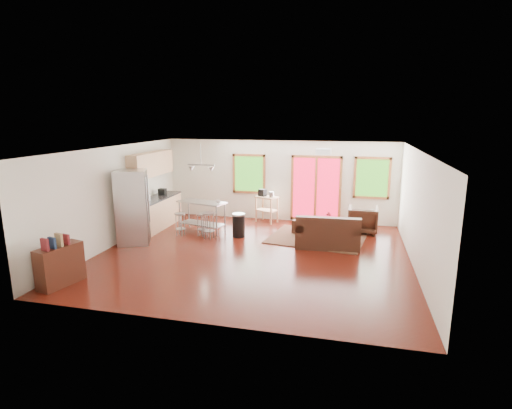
% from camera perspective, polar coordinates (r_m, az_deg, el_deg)
% --- Properties ---
extents(floor, '(7.50, 7.00, 0.02)m').
position_cam_1_polar(floor, '(10.00, -0.40, -7.15)').
color(floor, '#3A0E08').
rests_on(floor, ground).
extents(ceiling, '(7.50, 7.00, 0.02)m').
position_cam_1_polar(ceiling, '(9.45, -0.43, 7.99)').
color(ceiling, white).
rests_on(ceiling, ground).
extents(back_wall, '(7.50, 0.02, 2.60)m').
position_cam_1_polar(back_wall, '(13.02, 3.31, 3.41)').
color(back_wall, white).
rests_on(back_wall, ground).
extents(left_wall, '(0.02, 7.00, 2.60)m').
position_cam_1_polar(left_wall, '(11.14, -19.54, 1.16)').
color(left_wall, white).
rests_on(left_wall, ground).
extents(right_wall, '(0.02, 7.00, 2.60)m').
position_cam_1_polar(right_wall, '(9.49, 22.21, -0.94)').
color(right_wall, white).
rests_on(right_wall, ground).
extents(front_wall, '(7.50, 0.02, 2.60)m').
position_cam_1_polar(front_wall, '(6.41, -8.04, -6.32)').
color(front_wall, white).
rests_on(front_wall, ground).
extents(window_left, '(1.10, 0.05, 1.30)m').
position_cam_1_polar(window_left, '(13.15, -1.02, 4.41)').
color(window_left, '#204E11').
rests_on(window_left, back_wall).
extents(french_doors, '(1.60, 0.05, 2.10)m').
position_cam_1_polar(french_doors, '(12.85, 8.54, 2.27)').
color(french_doors, '#A10C24').
rests_on(french_doors, back_wall).
extents(window_right, '(1.10, 0.05, 1.30)m').
position_cam_1_polar(window_right, '(12.75, 16.24, 3.65)').
color(window_right, '#204E11').
rests_on(window_right, back_wall).
extents(rug, '(2.81, 2.33, 0.03)m').
position_cam_1_polar(rug, '(11.34, 8.64, -4.77)').
color(rug, '#465732').
rests_on(rug, floor).
extents(loveseat, '(1.67, 1.00, 0.87)m').
position_cam_1_polar(loveseat, '(10.62, 10.20, -4.17)').
color(loveseat, black).
rests_on(loveseat, floor).
extents(coffee_table, '(1.15, 0.79, 0.43)m').
position_cam_1_polar(coffee_table, '(11.34, 10.44, -2.96)').
color(coffee_table, '#3A1910').
rests_on(coffee_table, floor).
extents(armchair, '(0.86, 0.80, 0.85)m').
position_cam_1_polar(armchair, '(12.11, 15.02, -1.92)').
color(armchair, black).
rests_on(armchair, floor).
extents(ottoman, '(0.78, 0.78, 0.41)m').
position_cam_1_polar(ottoman, '(11.77, 7.12, -3.11)').
color(ottoman, black).
rests_on(ottoman, floor).
extents(vase, '(0.21, 0.22, 0.33)m').
position_cam_1_polar(vase, '(11.35, 10.30, -2.15)').
color(vase, silver).
rests_on(vase, coffee_table).
extents(book, '(0.22, 0.06, 0.29)m').
position_cam_1_polar(book, '(11.15, 11.22, -2.32)').
color(book, maroon).
rests_on(book, coffee_table).
extents(cabinets, '(0.64, 2.24, 2.30)m').
position_cam_1_polar(cabinets, '(12.51, -14.17, 0.95)').
color(cabinets, tan).
rests_on(cabinets, floor).
extents(refrigerator, '(1.03, 1.02, 1.98)m').
position_cam_1_polar(refrigerator, '(11.11, -17.20, -0.35)').
color(refrigerator, '#B7BABC').
rests_on(refrigerator, floor).
extents(island, '(1.54, 0.91, 0.91)m').
position_cam_1_polar(island, '(11.84, -7.73, -0.92)').
color(island, '#B7BABC').
rests_on(island, floor).
extents(cup, '(0.13, 0.11, 0.12)m').
position_cam_1_polar(cup, '(11.30, -5.44, 0.48)').
color(cup, white).
rests_on(cup, island).
extents(bar_stool_a, '(0.33, 0.33, 0.66)m').
position_cam_1_polar(bar_stool_a, '(11.58, -10.81, -2.04)').
color(bar_stool_a, '#B7BABC').
rests_on(bar_stool_a, floor).
extents(bar_stool_b, '(0.38, 0.38, 0.64)m').
position_cam_1_polar(bar_stool_b, '(11.47, -7.77, -2.14)').
color(bar_stool_b, '#B7BABC').
rests_on(bar_stool_b, floor).
extents(bar_stool_c, '(0.41, 0.41, 0.75)m').
position_cam_1_polar(bar_stool_c, '(11.14, -6.80, -2.11)').
color(bar_stool_c, '#B7BABC').
rests_on(bar_stool_c, floor).
extents(trash_can, '(0.38, 0.38, 0.67)m').
position_cam_1_polar(trash_can, '(11.32, -2.49, -2.95)').
color(trash_can, black).
rests_on(trash_can, floor).
extents(kitchen_cart, '(0.82, 0.70, 1.06)m').
position_cam_1_polar(kitchen_cart, '(12.78, 1.48, 0.64)').
color(kitchen_cart, tan).
rests_on(kitchen_cart, floor).
extents(bookshelf, '(0.56, 0.99, 1.09)m').
position_cam_1_polar(bookshelf, '(9.04, -26.22, -7.72)').
color(bookshelf, '#3A1910').
rests_on(bookshelf, floor).
extents(ceiling_flush, '(0.35, 0.35, 0.12)m').
position_cam_1_polar(ceiling_flush, '(9.80, 9.63, 7.51)').
color(ceiling_flush, white).
rests_on(ceiling_flush, ceiling).
extents(pendant_light, '(0.80, 0.18, 0.79)m').
position_cam_1_polar(pendant_light, '(11.52, -7.85, 5.13)').
color(pendant_light, gray).
rests_on(pendant_light, ceiling).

